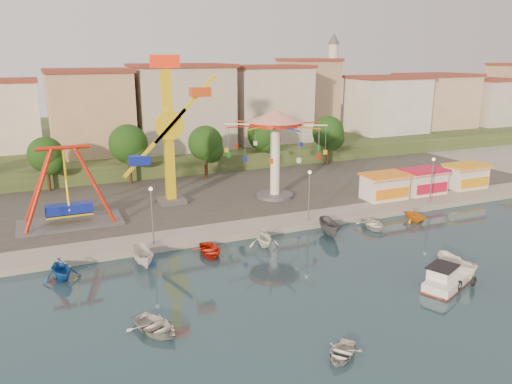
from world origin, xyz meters
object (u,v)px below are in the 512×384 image
pirate_ship_ride (67,188)px  wave_swinger (275,134)px  rowboat_a (156,326)px  kamikaze_tower (172,135)px  cabin_motorboat (447,280)px  skiff (457,267)px

pirate_ship_ride → wave_swinger: 23.49m
rowboat_a → kamikaze_tower: bearing=48.1°
pirate_ship_ride → cabin_motorboat: bearing=-44.6°
pirate_ship_ride → skiff: 36.57m
rowboat_a → skiff: size_ratio=0.93×
pirate_ship_ride → cabin_motorboat: pirate_ship_ride is taller
wave_swinger → skiff: (4.25, -24.57, -7.40)m
cabin_motorboat → pirate_ship_ride: bearing=111.2°
kamikaze_tower → cabin_motorboat: bearing=-63.8°
cabin_motorboat → skiff: bearing=4.7°
pirate_ship_ride → rowboat_a: pirate_ship_ride is taller
cabin_motorboat → rowboat_a: 22.02m
pirate_ship_ride → rowboat_a: bearing=-81.1°
kamikaze_tower → skiff: size_ratio=3.99×
cabin_motorboat → wave_swinger: bearing=70.8°
pirate_ship_ride → cabin_motorboat: (25.42, -25.04, -3.89)m
cabin_motorboat → skiff: cabin_motorboat is taller
pirate_ship_ride → kamikaze_tower: kamikaze_tower is taller
kamikaze_tower → skiff: 32.24m
wave_swinger → rowboat_a: wave_swinger is taller
wave_swinger → cabin_motorboat: 26.90m
wave_swinger → rowboat_a: 31.43m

